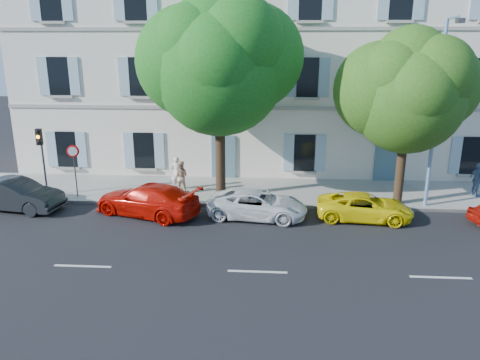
# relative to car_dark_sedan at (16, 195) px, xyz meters

# --- Properties ---
(ground) EXTENTS (90.00, 90.00, 0.00)m
(ground) POSITION_rel_car_dark_sedan_xyz_m (11.15, -1.27, -0.71)
(ground) COLOR black
(sidewalk) EXTENTS (36.00, 4.50, 0.15)m
(sidewalk) POSITION_rel_car_dark_sedan_xyz_m (11.15, 3.18, -0.64)
(sidewalk) COLOR #A09E96
(sidewalk) RESTS_ON ground
(kerb) EXTENTS (36.00, 0.16, 0.16)m
(kerb) POSITION_rel_car_dark_sedan_xyz_m (11.15, 1.01, -0.63)
(kerb) COLOR #9E998E
(kerb) RESTS_ON ground
(building) EXTENTS (28.00, 7.00, 12.00)m
(building) POSITION_rel_car_dark_sedan_xyz_m (11.15, 8.93, 5.29)
(building) COLOR white
(building) RESTS_ON ground
(car_dark_sedan) EXTENTS (4.52, 2.21, 1.43)m
(car_dark_sedan) POSITION_rel_car_dark_sedan_xyz_m (0.00, 0.00, 0.00)
(car_dark_sedan) COLOR black
(car_dark_sedan) RESTS_ON ground
(car_red_coupe) EXTENTS (5.19, 3.48, 1.40)m
(car_red_coupe) POSITION_rel_car_dark_sedan_xyz_m (6.13, -0.22, -0.02)
(car_red_coupe) COLOR red
(car_red_coupe) RESTS_ON ground
(car_white_coupe) EXTENTS (4.52, 2.49, 1.20)m
(car_white_coupe) POSITION_rel_car_dark_sedan_xyz_m (10.99, -0.24, -0.11)
(car_white_coupe) COLOR white
(car_white_coupe) RESTS_ON ground
(car_yellow_supercar) EXTENTS (4.21, 2.23, 1.13)m
(car_yellow_supercar) POSITION_rel_car_dark_sedan_xyz_m (15.60, -0.16, -0.15)
(car_yellow_supercar) COLOR #FFE60A
(car_yellow_supercar) RESTS_ON ground
(tree_left) EXTENTS (6.03, 6.03, 9.35)m
(tree_left) POSITION_rel_car_dark_sedan_xyz_m (9.14, 2.10, 5.46)
(tree_left) COLOR #3A2819
(tree_left) RESTS_ON sidewalk
(tree_right) EXTENTS (4.97, 4.97, 7.65)m
(tree_right) POSITION_rel_car_dark_sedan_xyz_m (17.45, 1.61, 4.34)
(tree_right) COLOR #3A2819
(tree_right) RESTS_ON sidewalk
(traffic_light) EXTENTS (0.26, 0.37, 3.31)m
(traffic_light) POSITION_rel_car_dark_sedan_xyz_m (0.62, 1.63, 1.83)
(traffic_light) COLOR #383A3D
(traffic_light) RESTS_ON sidewalk
(road_sign) EXTENTS (0.59, 0.17, 2.56)m
(road_sign) POSITION_rel_car_dark_sedan_xyz_m (2.20, 1.56, 1.29)
(road_sign) COLOR #383A3D
(road_sign) RESTS_ON sidewalk
(street_lamp) EXTENTS (0.29, 1.75, 8.21)m
(street_lamp) POSITION_rel_car_dark_sedan_xyz_m (18.66, 1.26, 4.09)
(street_lamp) COLOR #7293BF
(street_lamp) RESTS_ON sidewalk
(pedestrian_a) EXTENTS (0.63, 0.43, 1.70)m
(pedestrian_a) POSITION_rel_car_dark_sedan_xyz_m (6.80, 3.10, 0.29)
(pedestrian_a) COLOR silver
(pedestrian_a) RESTS_ON sidewalk
(pedestrian_b) EXTENTS (0.80, 0.64, 1.61)m
(pedestrian_b) POSITION_rel_car_dark_sedan_xyz_m (7.09, 2.57, 0.24)
(pedestrian_b) COLOR #D5AD88
(pedestrian_b) RESTS_ON sidewalk
(pedestrian_c) EXTENTS (0.66, 1.05, 1.67)m
(pedestrian_c) POSITION_rel_car_dark_sedan_xyz_m (21.51, 2.93, 0.27)
(pedestrian_c) COLOR slate
(pedestrian_c) RESTS_ON sidewalk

